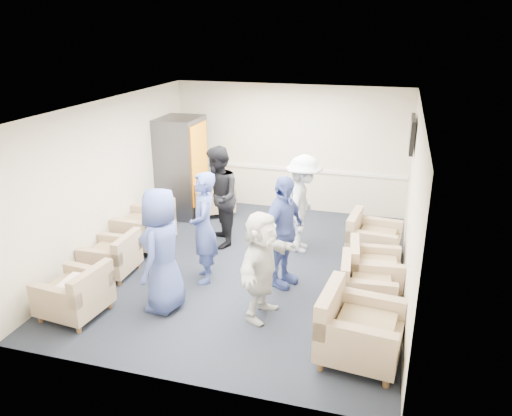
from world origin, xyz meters
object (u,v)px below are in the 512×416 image
(armchair_left_mid, at_px, (114,257))
(armchair_right_far, at_px, (370,240))
(person_mid_left, at_px, (204,228))
(person_front_left, at_px, (162,250))
(person_back_left, at_px, (218,197))
(armchair_right_near, at_px, (355,331))
(armchair_right_midfar, at_px, (371,270))
(armchair_left_near, at_px, (77,295))
(armchair_right_midnear, at_px, (364,287))
(vending_machine, at_px, (182,167))
(armchair_corner, at_px, (212,199))
(person_back_right, at_px, (303,204))
(person_mid_right, at_px, (283,232))
(person_front_right, at_px, (261,266))
(armchair_left_far, at_px, (146,229))

(armchair_left_mid, bearing_deg, armchair_right_far, 113.48)
(armchair_right_far, bearing_deg, person_mid_left, 127.60)
(person_front_left, relative_size, person_back_left, 0.97)
(armchair_right_near, relative_size, armchair_right_midfar, 1.21)
(armchair_left_near, distance_m, armchair_right_midnear, 4.04)
(armchair_left_near, height_order, person_mid_left, person_mid_left)
(vending_machine, bearing_deg, person_mid_left, -59.87)
(armchair_corner, xyz_separation_m, person_back_right, (2.19, -1.26, 0.54))
(person_mid_left, bearing_deg, vending_machine, -170.78)
(person_back_left, relative_size, person_mid_right, 1.04)
(vending_machine, bearing_deg, armchair_right_midfar, -28.41)
(armchair_corner, distance_m, person_mid_left, 2.97)
(person_front_right, bearing_deg, armchair_right_near, -103.19)
(armchair_right_near, height_order, person_back_right, person_back_right)
(armchair_right_far, bearing_deg, person_front_right, 156.00)
(armchair_right_near, bearing_deg, armchair_right_midnear, 5.79)
(person_mid_left, relative_size, person_back_left, 0.96)
(armchair_right_midfar, bearing_deg, armchair_right_far, -1.25)
(armchair_left_near, height_order, armchair_corner, armchair_corner)
(armchair_right_far, bearing_deg, armchair_right_midfar, -169.27)
(person_front_left, bearing_deg, person_mid_right, 126.16)
(person_back_left, relative_size, person_front_right, 1.19)
(armchair_right_midnear, xyz_separation_m, person_front_left, (-2.74, -0.81, 0.59))
(person_mid_right, bearing_deg, vending_machine, 68.60)
(armchair_right_midfar, bearing_deg, armchair_corner, 50.23)
(person_mid_left, bearing_deg, armchair_right_far, 100.51)
(armchair_right_near, height_order, person_mid_left, person_mid_left)
(armchair_right_far, xyz_separation_m, person_front_right, (-1.33, -2.29, 0.44))
(armchair_right_midfar, bearing_deg, person_back_left, 66.56)
(armchair_left_near, xyz_separation_m, person_mid_left, (1.31, 1.49, 0.57))
(person_mid_right, bearing_deg, armchair_corner, 59.92)
(person_mid_left, xyz_separation_m, person_front_right, (1.14, -0.78, -0.11))
(person_back_left, bearing_deg, armchair_right_midfar, 42.65)
(armchair_right_near, relative_size, person_mid_right, 0.59)
(armchair_left_near, xyz_separation_m, armchair_right_far, (3.79, 3.00, 0.01))
(armchair_left_far, distance_m, vending_machine, 1.94)
(armchair_right_near, bearing_deg, armchair_corner, 45.48)
(armchair_right_far, bearing_deg, armchair_left_mid, 120.22)
(armchair_right_far, xyz_separation_m, person_mid_left, (-2.48, -1.51, 0.55))
(armchair_left_mid, xyz_separation_m, armchair_left_far, (0.02, 1.08, 0.06))
(person_mid_left, distance_m, person_mid_right, 1.22)
(armchair_corner, relative_size, person_mid_right, 0.67)
(person_front_left, xyz_separation_m, person_front_right, (1.39, 0.16, -0.13))
(armchair_left_near, distance_m, person_mid_left, 2.07)
(person_mid_right, bearing_deg, person_back_right, 18.13)
(armchair_left_near, distance_m, vending_machine, 4.20)
(armchair_right_midnear, xyz_separation_m, armchair_corner, (-3.41, 2.91, 0.03))
(vending_machine, relative_size, person_back_right, 1.18)
(person_mid_left, relative_size, person_back_right, 1.01)
(armchair_left_near, relative_size, person_back_right, 0.51)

